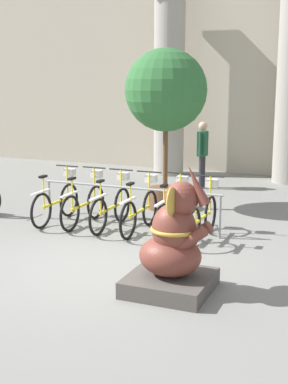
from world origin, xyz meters
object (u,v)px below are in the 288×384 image
(bicycle_5, at_px, (203,216))
(person_pedestrian, at_px, (202,149))
(bicycle_4, at_px, (172,212))
(bicycle_0, at_px, (57,201))
(bicycle_1, at_px, (84,203))
(bicycle_3, at_px, (140,210))
(bicycle_2, at_px, (112,206))
(elephant_statue, at_px, (173,249))
(potted_tree, at_px, (166,96))

(bicycle_5, xyz_separation_m, person_pedestrian, (-1.28, 4.20, 0.59))
(bicycle_4, bearing_deg, bicycle_0, -178.50)
(bicycle_0, xyz_separation_m, bicycle_4, (2.31, 0.06, 0.00))
(bicycle_1, height_order, bicycle_5, same)
(bicycle_1, relative_size, bicycle_4, 1.00)
(bicycle_5, bearing_deg, bicycle_3, -179.92)
(bicycle_1, bearing_deg, bicycle_0, -176.79)
(bicycle_2, xyz_separation_m, bicycle_5, (1.73, -0.02, 0.00))
(bicycle_4, relative_size, bicycle_5, 1.00)
(bicycle_3, height_order, person_pedestrian, person_pedestrian)
(bicycle_4, height_order, person_pedestrian, person_pedestrian)
(bicycle_0, relative_size, person_pedestrian, 0.99)
(elephant_statue, distance_m, potted_tree, 4.86)
(bicycle_2, bearing_deg, elephant_statue, -49.53)
(elephant_statue, bearing_deg, bicycle_0, 143.34)
(bicycle_4, distance_m, bicycle_5, 0.58)
(bicycle_1, relative_size, person_pedestrian, 0.99)
(person_pedestrian, bearing_deg, bicycle_0, -111.02)
(bicycle_3, bearing_deg, potted_tree, 96.81)
(bicycle_0, bearing_deg, bicycle_1, 3.21)
(bicycle_2, height_order, bicycle_5, same)
(bicycle_0, xyz_separation_m, bicycle_2, (1.16, 0.01, 0.00))
(bicycle_0, relative_size, bicycle_3, 1.00)
(bicycle_2, height_order, bicycle_3, same)
(bicycle_4, bearing_deg, bicycle_2, -177.56)
(bicycle_1, distance_m, person_pedestrian, 4.32)
(bicycle_0, bearing_deg, elephant_statue, -36.66)
(bicycle_2, height_order, person_pedestrian, person_pedestrian)
(bicycle_1, distance_m, bicycle_3, 1.16)
(bicycle_4, relative_size, person_pedestrian, 0.99)
(bicycle_1, height_order, potted_tree, potted_tree)
(bicycle_2, bearing_deg, potted_tree, 78.79)
(bicycle_1, xyz_separation_m, bicycle_4, (1.73, 0.03, 0.00))
(bicycle_3, relative_size, potted_tree, 0.50)
(bicycle_2, relative_size, person_pedestrian, 0.99)
(bicycle_5, height_order, elephant_statue, elephant_statue)
(bicycle_5, bearing_deg, bicycle_1, 178.96)
(bicycle_0, xyz_separation_m, bicycle_5, (2.89, -0.01, 0.00))
(bicycle_2, distance_m, bicycle_4, 1.16)
(bicycle_1, bearing_deg, bicycle_4, 0.92)
(bicycle_0, relative_size, bicycle_4, 1.00)
(bicycle_2, xyz_separation_m, elephant_statue, (2.04, -2.39, 0.16))
(bicycle_3, bearing_deg, bicycle_5, 0.08)
(bicycle_1, xyz_separation_m, bicycle_5, (2.31, -0.04, 0.00))
(elephant_statue, bearing_deg, potted_tree, 111.79)
(bicycle_1, xyz_separation_m, bicycle_2, (0.58, -0.02, 0.00))
(bicycle_0, bearing_deg, potted_tree, 50.27)
(potted_tree, bearing_deg, bicycle_0, -129.73)
(bicycle_3, distance_m, bicycle_5, 1.16)
(person_pedestrian, bearing_deg, bicycle_2, -96.21)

